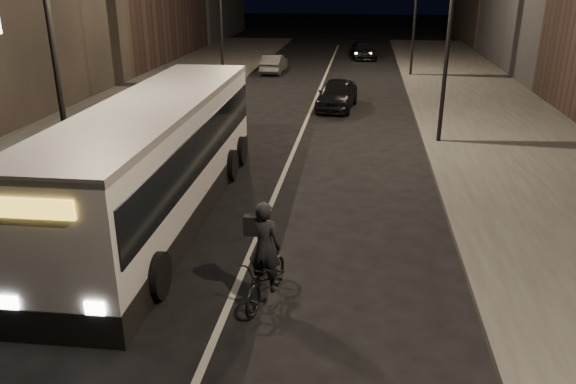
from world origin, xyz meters
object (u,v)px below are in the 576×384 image
(city_bus, at_px, (159,154))
(car_mid, at_px, (274,64))
(streetlight_right_mid, at_px, (445,3))
(cyclist_on_bicycle, at_px, (266,269))
(car_far, at_px, (363,50))
(streetlight_left_near, at_px, (58,15))
(car_near, at_px, (337,94))

(city_bus, distance_m, car_mid, 24.54)
(streetlight_right_mid, xyz_separation_m, cyclist_on_bicycle, (-4.59, -12.26, -4.60))
(cyclist_on_bicycle, height_order, car_far, cyclist_on_bicycle)
(cyclist_on_bicycle, xyz_separation_m, car_far, (1.69, 36.59, -0.11))
(car_mid, relative_size, car_far, 0.83)
(city_bus, bearing_deg, streetlight_right_mid, 43.86)
(streetlight_left_near, relative_size, car_far, 1.79)
(city_bus, height_order, car_far, city_bus)
(car_near, bearing_deg, car_mid, 121.14)
(cyclist_on_bicycle, relative_size, car_mid, 0.61)
(streetlight_right_mid, bearing_deg, car_near, 124.59)
(car_mid, bearing_deg, car_far, -125.72)
(streetlight_right_mid, distance_m, car_near, 8.54)
(car_far, bearing_deg, city_bus, -106.51)
(car_near, distance_m, car_far, 18.45)
(streetlight_left_near, relative_size, cyclist_on_bicycle, 3.54)
(city_bus, bearing_deg, car_near, 72.62)
(car_near, relative_size, car_far, 0.94)
(streetlight_left_near, bearing_deg, streetlight_right_mid, 36.88)
(car_mid, bearing_deg, car_near, 116.32)
(car_near, xyz_separation_m, car_far, (1.17, 18.42, -0.07))
(cyclist_on_bicycle, relative_size, car_near, 0.54)
(car_mid, bearing_deg, cyclist_on_bicycle, 99.98)
(streetlight_left_near, relative_size, car_near, 1.90)
(cyclist_on_bicycle, bearing_deg, car_far, 100.02)
(cyclist_on_bicycle, xyz_separation_m, car_mid, (-4.34, 28.60, -0.14))
(car_near, distance_m, car_mid, 11.51)
(cyclist_on_bicycle, bearing_deg, car_near, 101.04)
(streetlight_right_mid, height_order, car_far, streetlight_right_mid)
(streetlight_right_mid, xyz_separation_m, car_near, (-4.07, 5.91, -4.63))
(streetlight_right_mid, bearing_deg, city_bus, -135.15)
(streetlight_right_mid, bearing_deg, car_mid, 118.67)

